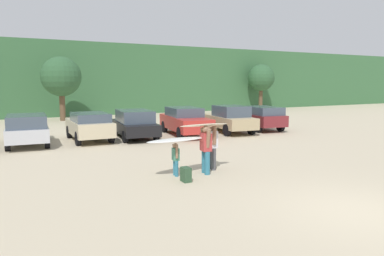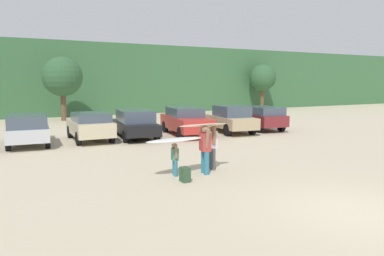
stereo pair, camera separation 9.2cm
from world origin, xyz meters
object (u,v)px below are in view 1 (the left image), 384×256
Objects in this scene: person_adult at (206,147)px; surfboard_cream at (204,125)px; parked_car_champagne at (89,125)px; person_companion at (212,144)px; parked_car_black at (135,123)px; parked_car_silver at (27,129)px; parked_car_red at (185,121)px; surfboard_white at (177,140)px; person_child at (176,157)px; parked_car_tan at (229,119)px; backpack_dropped at (186,175)px; parked_car_maroon at (259,117)px.

surfboard_cream reaches higher than person_adult.
person_companion is at bearing -163.30° from parked_car_champagne.
parked_car_black is 8.16m from person_companion.
parked_car_silver is 8.28m from parked_car_red.
parked_car_silver is at bearing -71.18° from surfboard_white.
person_companion is (0.51, 0.44, 0.00)m from person_adult.
parked_car_red is (2.91, -0.32, 0.04)m from parked_car_black.
person_companion is (1.51, 0.22, 0.30)m from person_child.
parked_car_tan reaches higher than person_child.
parked_car_red is 8.96m from person_adult.
parked_car_silver is 0.97× the size of parked_car_black.
parked_car_black is at bearing 80.40° from backpack_dropped.
parked_car_tan is at bearing -123.63° from person_child.
parked_car_red is at bearing -101.08° from person_companion.
person_child is 0.50× the size of surfboard_white.
parked_car_black is 2.81× the size of person_adult.
parked_car_red reaches higher than backpack_dropped.
parked_car_tan is 10.22m from person_adult.
person_child is at bearing 176.14° from parked_car_black.
parked_car_black is 2.10× the size of surfboard_white.
person_child is (-7.30, -7.84, -0.23)m from parked_car_tan.
parked_car_tan is 11.34m from backpack_dropped.
person_child is at bearing 87.57° from backpack_dropped.
parked_car_champagne is 8.95m from surfboard_cream.
person_adult is 1.08m from surfboard_white.
surfboard_cream is (0.00, 0.11, 0.71)m from person_adult.
parked_car_black reaches higher than parked_car_maroon.
person_companion is at bearing -162.31° from person_child.
parked_car_tan reaches higher than parked_car_black.
parked_car_silver is at bearing 93.58° from parked_car_tan.
backpack_dropped is (-1.04, -0.69, -1.40)m from surfboard_cream.
person_companion is (5.35, -8.27, 0.09)m from parked_car_silver.
parked_car_black is at bearing -91.30° from surfboard_cream.
surfboard_cream reaches higher than parked_car_maroon.
person_adult is at bearing 141.58° from parked_car_maroon.
surfboard_white is at bearing 176.14° from parked_car_black.
person_companion is at bearing 33.31° from backpack_dropped.
backpack_dropped is (-0.03, -0.79, -0.38)m from person_child.
surfboard_white is at bearing -152.35° from parked_car_silver.
parked_car_black is 8.61m from person_adult.
parked_car_tan is at bearing -137.64° from surfboard_white.
person_child is at bearing 17.69° from person_companion.
parked_car_maroon is (10.64, -0.61, 0.02)m from parked_car_champagne.
person_companion reaches higher than person_child.
person_adult is at bearing 148.93° from parked_car_tan.
backpack_dropped is at bearing 140.31° from parked_car_maroon.
parked_car_silver is 2.72× the size of person_companion.
parked_car_maroon is at bearing -79.49° from parked_car_tan.
parked_car_black reaches higher than surfboard_white.
person_adult is (-3.42, -8.28, 0.07)m from parked_car_red.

